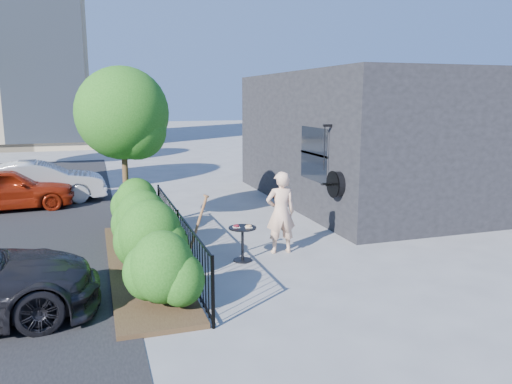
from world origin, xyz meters
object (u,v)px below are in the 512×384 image
object	(u,v)px
car_silver	(40,182)
patio_tree	(126,119)
cafe_table	(243,238)
shovel	(195,237)
woman	(281,212)
car_red	(7,189)

from	to	relation	value
car_silver	patio_tree	bearing A→B (deg)	-154.73
patio_tree	cafe_table	distance (m)	4.26
shovel	car_silver	size ratio (longest dim) A/B	0.38
woman	car_silver	world-z (taller)	woman
shovel	car_silver	distance (m)	8.37
cafe_table	shovel	size ratio (longest dim) A/B	0.51
shovel	cafe_table	bearing A→B (deg)	10.93
patio_tree	car_silver	size ratio (longest dim) A/B	1.00
car_silver	shovel	bearing A→B (deg)	-159.35
patio_tree	cafe_table	size ratio (longest dim) A/B	5.23
patio_tree	shovel	xyz separation A→B (m)	(0.98, -3.20, -2.11)
patio_tree	cafe_table	world-z (taller)	patio_tree
shovel	car_red	size ratio (longest dim) A/B	0.40
cafe_table	car_silver	xyz separation A→B (m)	(-4.42, 7.45, 0.16)
car_red	patio_tree	bearing A→B (deg)	-143.05
car_red	car_silver	distance (m)	1.19
cafe_table	car_silver	world-z (taller)	car_silver
cafe_table	shovel	xyz separation A→B (m)	(-1.01, -0.20, 0.17)
patio_tree	car_silver	xyz separation A→B (m)	(-2.43, 4.45, -2.11)
patio_tree	car_red	size ratio (longest dim) A/B	1.06
cafe_table	shovel	world-z (taller)	shovel
woman	car_silver	size ratio (longest dim) A/B	0.44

